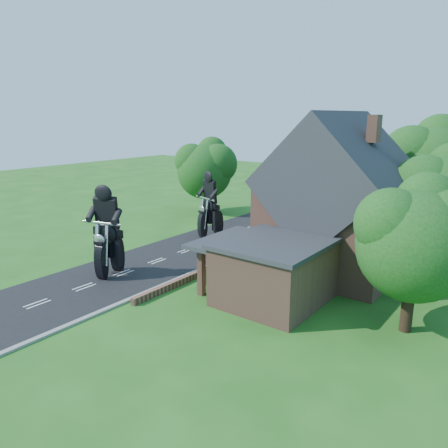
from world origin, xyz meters
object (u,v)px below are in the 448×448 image
Objects in this scene: house at (337,205)px; motorcycle_follow at (210,228)px; garden_wall at (248,252)px; annex at (272,270)px; motorcycle_lead at (110,262)px.

motorcycle_follow is (-11.40, 1.10, -3.51)m from house.
garden_wall is 8.19m from annex.
garden_wall is 11.64× the size of motorcycle_lead.
house is 1.45× the size of annex.
motorcycle_follow is (-5.21, 2.10, 0.63)m from garden_wall.
annex is 10.67m from motorcycle_lead.
house is 14.99m from motorcycle_lead.
motorcycle_follow is at bearing -101.84° from motorcycle_lead.
annex reaches higher than garden_wall.
annex is 13.40m from motorcycle_follow.
house is at bearing 9.17° from garden_wall.
motorcycle_lead is (-4.65, -8.76, 0.68)m from garden_wall.
house reaches higher than garden_wall.
motorcycle_lead reaches higher than garden_wall.
motorcycle_lead is at bearing -163.86° from annex.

